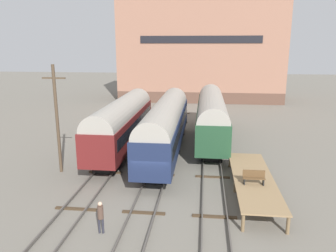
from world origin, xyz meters
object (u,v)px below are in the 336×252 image
(utility_pole, at_px, (57,118))
(train_car_maroon, at_px, (122,121))
(bench, at_px, (254,177))
(train_car_green, at_px, (211,114))
(person_worker, at_px, (100,214))
(train_car_navy, at_px, (166,123))

(utility_pole, bearing_deg, train_car_maroon, 59.43)
(train_car_maroon, height_order, bench, train_car_maroon)
(train_car_green, distance_m, person_worker, 19.45)
(train_car_navy, distance_m, utility_pole, 9.56)
(train_car_navy, height_order, person_worker, train_car_navy)
(train_car_maroon, xyz_separation_m, bench, (10.92, -9.37, -1.22))
(train_car_maroon, distance_m, train_car_green, 9.39)
(train_car_maroon, distance_m, train_car_navy, 4.25)
(train_car_navy, xyz_separation_m, utility_pole, (-7.76, -5.38, 1.50))
(person_worker, xyz_separation_m, utility_pole, (-5.90, 8.22, 3.27))
(train_car_navy, height_order, train_car_green, train_car_navy)
(train_car_green, xyz_separation_m, utility_pole, (-11.96, -10.18, 1.52))
(person_worker, bearing_deg, utility_pole, 125.67)
(train_car_navy, height_order, bench, train_car_navy)
(person_worker, relative_size, utility_pole, 0.22)
(train_car_maroon, distance_m, bench, 14.44)
(bench, distance_m, person_worker, 9.86)
(train_car_maroon, xyz_separation_m, train_car_navy, (4.21, -0.63, 0.05))
(person_worker, distance_m, utility_pole, 10.63)
(train_car_navy, xyz_separation_m, bench, (6.71, -8.75, -1.27))
(bench, height_order, person_worker, bench)
(utility_pole, bearing_deg, person_worker, -54.33)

